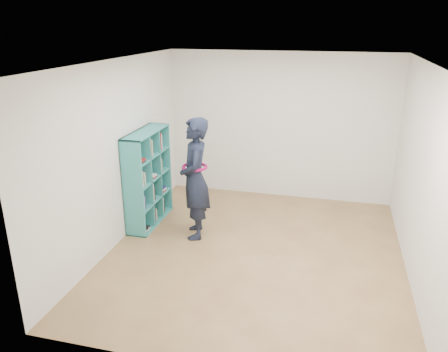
# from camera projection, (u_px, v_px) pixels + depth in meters

# --- Properties ---
(floor) EXTENTS (4.50, 4.50, 0.00)m
(floor) POSITION_uv_depth(u_px,v_px,m) (255.00, 253.00, 6.12)
(floor) COLOR brown
(floor) RESTS_ON ground
(ceiling) EXTENTS (4.50, 4.50, 0.00)m
(ceiling) POSITION_uv_depth(u_px,v_px,m) (260.00, 63.00, 5.25)
(ceiling) COLOR white
(ceiling) RESTS_ON wall_back
(wall_left) EXTENTS (0.02, 4.50, 2.60)m
(wall_left) POSITION_uv_depth(u_px,v_px,m) (117.00, 154.00, 6.15)
(wall_left) COLOR silver
(wall_left) RESTS_ON floor
(wall_right) EXTENTS (0.02, 4.50, 2.60)m
(wall_right) POSITION_uv_depth(u_px,v_px,m) (422.00, 178.00, 5.22)
(wall_right) COLOR silver
(wall_right) RESTS_ON floor
(wall_back) EXTENTS (4.00, 0.02, 2.60)m
(wall_back) POSITION_uv_depth(u_px,v_px,m) (280.00, 127.00, 7.74)
(wall_back) COLOR silver
(wall_back) RESTS_ON floor
(wall_front) EXTENTS (4.00, 0.02, 2.60)m
(wall_front) POSITION_uv_depth(u_px,v_px,m) (209.00, 247.00, 3.63)
(wall_front) COLOR silver
(wall_front) RESTS_ON floor
(bookshelf) EXTENTS (0.33, 1.13, 1.50)m
(bookshelf) POSITION_uv_depth(u_px,v_px,m) (147.00, 179.00, 6.84)
(bookshelf) COLOR teal
(bookshelf) RESTS_ON floor
(person) EXTENTS (0.62, 0.76, 1.81)m
(person) POSITION_uv_depth(u_px,v_px,m) (195.00, 179.00, 6.35)
(person) COLOR black
(person) RESTS_ON floor
(smartphone) EXTENTS (0.07, 0.10, 0.13)m
(smartphone) POSITION_uv_depth(u_px,v_px,m) (185.00, 169.00, 6.38)
(smartphone) COLOR silver
(smartphone) RESTS_ON person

